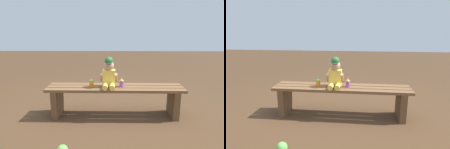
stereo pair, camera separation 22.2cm
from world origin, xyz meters
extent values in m
plane|color=#4C331E|center=(0.00, 0.00, 0.00)|extent=(16.00, 16.00, 0.00)
cube|color=brown|center=(0.00, -0.12, 0.40)|extent=(1.84, 0.11, 0.04)
cube|color=brown|center=(0.00, 0.00, 0.40)|extent=(1.84, 0.11, 0.04)
cube|color=brown|center=(0.00, 0.12, 0.40)|extent=(1.84, 0.11, 0.04)
cube|color=brown|center=(-0.80, 0.00, 0.19)|extent=(0.08, 0.36, 0.38)
cube|color=brown|center=(0.80, 0.00, 0.19)|extent=(0.08, 0.36, 0.38)
cube|color=#F2C64C|center=(-0.08, 0.01, 0.53)|extent=(0.17, 0.12, 0.23)
sphere|color=tan|center=(-0.08, 0.01, 0.71)|extent=(0.14, 0.14, 0.14)
cylinder|color=#266633|center=(-0.08, -0.03, 0.74)|extent=(0.09, 0.09, 0.01)
sphere|color=#266633|center=(-0.08, 0.01, 0.77)|extent=(0.11, 0.11, 0.11)
cylinder|color=#FED050|center=(-0.13, -0.11, 0.45)|extent=(0.07, 0.16, 0.07)
cylinder|color=#FED050|center=(-0.04, -0.11, 0.45)|extent=(0.07, 0.16, 0.07)
cylinder|color=tan|center=(-0.18, -0.02, 0.55)|extent=(0.04, 0.12, 0.14)
cylinder|color=tan|center=(0.01, -0.02, 0.55)|extent=(0.04, 0.12, 0.14)
cylinder|color=orange|center=(-0.32, 0.00, 0.46)|extent=(0.06, 0.06, 0.09)
cone|color=#66CC4C|center=(-0.32, 0.00, 0.51)|extent=(0.06, 0.06, 0.03)
cylinder|color=#66CC4C|center=(-0.32, 0.00, 0.53)|extent=(0.01, 0.01, 0.02)
cylinder|color=#8C4CCC|center=(0.09, 0.00, 0.46)|extent=(0.06, 0.06, 0.09)
cone|color=orange|center=(0.09, 0.00, 0.51)|extent=(0.06, 0.06, 0.03)
cylinder|color=orange|center=(0.09, 0.00, 0.53)|extent=(0.01, 0.01, 0.02)
camera|label=1|loc=(0.01, -2.50, 1.18)|focal=30.79mm
camera|label=2|loc=(0.23, -2.49, 1.18)|focal=30.79mm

